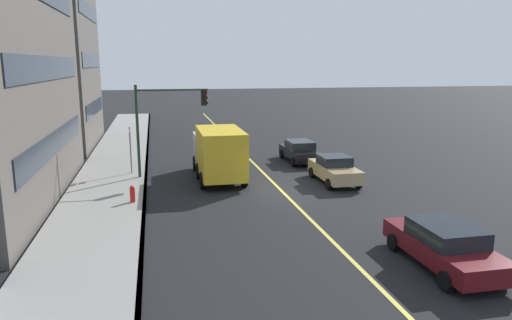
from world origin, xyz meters
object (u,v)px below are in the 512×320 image
car_maroon (444,245)px  fire_hydrant (133,195)px  car_tan (334,169)px  traffic_light_mast (166,114)px  car_black (300,151)px  street_sign_post (130,147)px  truck_yellow (219,152)px

car_maroon → fire_hydrant: car_maroon is taller
car_tan → traffic_light_mast: bearing=71.7°
car_black → car_tan: size_ratio=1.03×
car_maroon → traffic_light_mast: traffic_light_mast is taller
traffic_light_mast → street_sign_post: bearing=61.0°
car_maroon → traffic_light_mast: bearing=30.4°
car_maroon → truck_yellow: size_ratio=0.73×
car_tan → fire_hydrant: size_ratio=4.49×
traffic_light_mast → fire_hydrant: size_ratio=5.69×
car_black → fire_hydrant: car_black is taller
car_tan → fire_hydrant: 10.98m
car_black → car_tan: bearing=-177.8°
car_tan → street_sign_post: bearing=69.5°
car_black → car_tan: car_tan is taller
car_tan → traffic_light_mast: (2.97, 8.98, 2.93)m
car_tan → car_maroon: bearing=176.9°
truck_yellow → fire_hydrant: 6.34m
car_tan → traffic_light_mast: size_ratio=0.79×
car_black → fire_hydrant: 13.19m
car_black → street_sign_post: street_sign_post is taller
car_black → car_maroon: (-17.08, 0.38, 0.01)m
car_tan → truck_yellow: (2.09, 6.16, 0.83)m
car_black → car_maroon: 17.09m
car_black → truck_yellow: 7.05m
car_black → traffic_light_mast: (-2.84, 8.76, 2.94)m
car_tan → car_black: bearing=2.2°
car_black → street_sign_post: 11.03m
car_maroon → truck_yellow: truck_yellow is taller
traffic_light_mast → car_maroon: bearing=-149.6°
traffic_light_mast → car_tan: bearing=-108.3°
truck_yellow → traffic_light_mast: traffic_light_mast is taller
street_sign_post → car_tan: bearing=-110.5°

